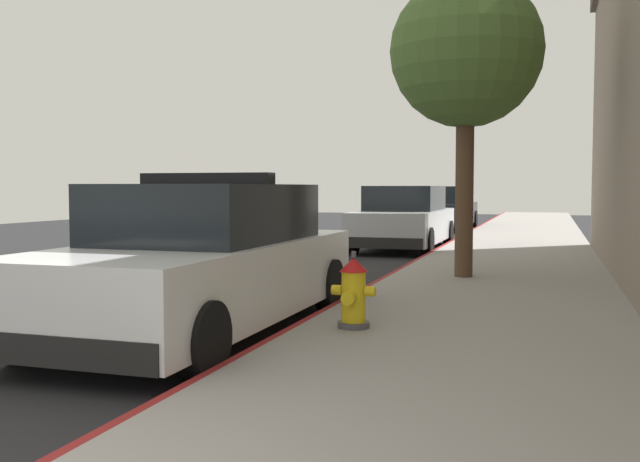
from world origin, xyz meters
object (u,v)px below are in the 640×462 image
at_px(fire_hydrant, 353,293).
at_px(parked_car_dark_far, 445,209).
at_px(police_cruiser, 205,262).
at_px(street_tree, 466,53).
at_px(parked_car_silver_ahead, 404,219).

bearing_deg(fire_hydrant, parked_car_dark_far, 95.26).
relative_size(police_cruiser, parked_car_dark_far, 1.00).
bearing_deg(street_tree, parked_car_silver_ahead, 108.99).
relative_size(police_cruiser, parked_car_silver_ahead, 1.00).
bearing_deg(police_cruiser, parked_car_silver_ahead, 89.91).
xyz_separation_m(fire_hydrant, street_tree, (0.57, 4.49, 3.09)).
height_order(parked_car_dark_far, street_tree, street_tree).
relative_size(police_cruiser, fire_hydrant, 6.37).
distance_m(parked_car_dark_far, fire_hydrant, 19.55).
distance_m(parked_car_silver_ahead, street_tree, 7.25).
height_order(police_cruiser, street_tree, street_tree).
xyz_separation_m(parked_car_dark_far, street_tree, (2.36, -14.97, 2.84)).
distance_m(parked_car_dark_far, street_tree, 15.42).
height_order(parked_car_silver_ahead, fire_hydrant, parked_car_silver_ahead).
bearing_deg(parked_car_silver_ahead, police_cruiser, -90.09).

